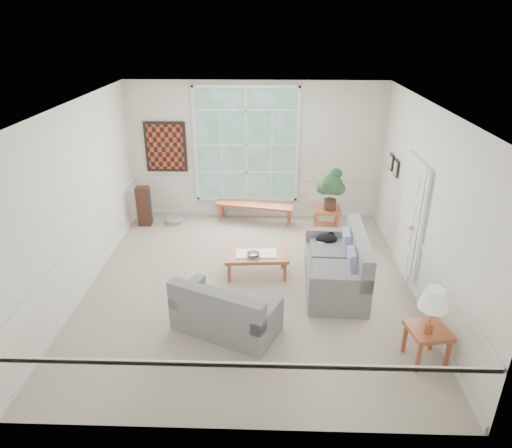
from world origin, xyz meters
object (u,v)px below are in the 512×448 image
at_px(loveseat_front, 226,306).
at_px(end_table, 326,220).
at_px(side_table, 426,344).
at_px(coffee_table, 257,264).
at_px(loveseat_right, 335,261).

xyz_separation_m(loveseat_front, end_table, (1.80, 3.36, -0.12)).
bearing_deg(side_table, coffee_table, 137.01).
bearing_deg(side_table, loveseat_right, 118.71).
bearing_deg(end_table, coffee_table, -128.31).
relative_size(loveseat_right, end_table, 3.31).
bearing_deg(coffee_table, side_table, -47.04).
height_order(loveseat_right, end_table, loveseat_right).
relative_size(loveseat_right, side_table, 3.59).
relative_size(loveseat_front, side_table, 2.91).
relative_size(loveseat_right, coffee_table, 1.65).
distance_m(loveseat_right, coffee_table, 1.40).
xyz_separation_m(loveseat_right, side_table, (0.98, -1.78, -0.24)).
height_order(end_table, side_table, end_table).
height_order(coffee_table, end_table, end_table).
distance_m(loveseat_front, end_table, 3.81).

